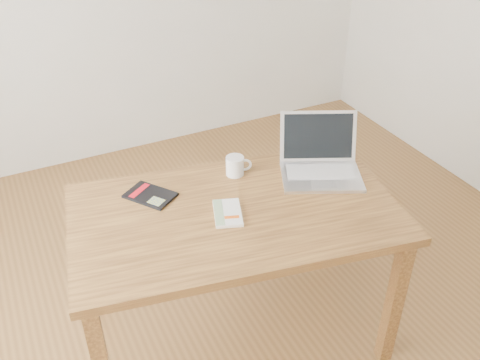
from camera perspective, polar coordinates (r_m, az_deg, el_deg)
name	(u,v)px	position (r m, az deg, el deg)	size (l,w,h in m)	color
room	(225,76)	(1.90, -1.62, 10.99)	(4.04, 4.04, 2.70)	brown
desk	(236,227)	(2.28, -0.46, -5.03)	(1.48, 1.00, 0.75)	brown
white_guidebook	(228,213)	(2.20, -1.34, -3.55)	(0.17, 0.21, 0.02)	silver
black_guidebook	(150,195)	(2.34, -9.56, -1.61)	(0.23, 0.25, 0.01)	black
laptop	(320,162)	(2.47, 8.55, 1.93)	(0.46, 0.45, 0.24)	silver
coffee_mug	(236,165)	(2.43, -0.48, 1.56)	(0.12, 0.08, 0.09)	white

